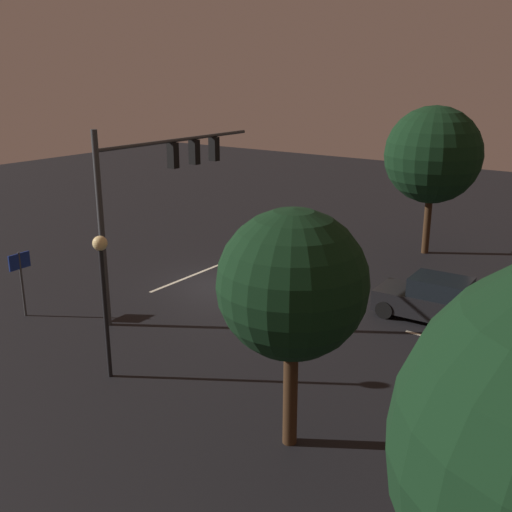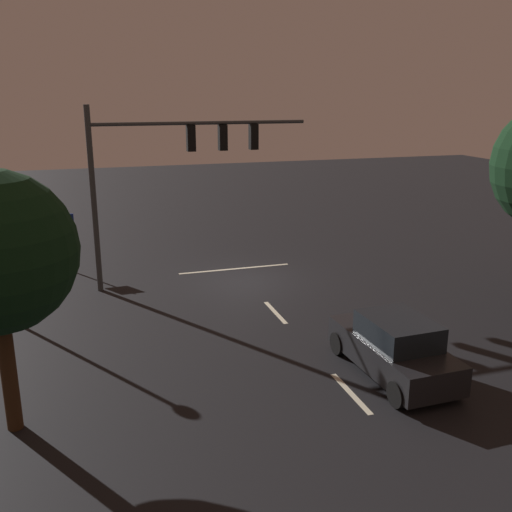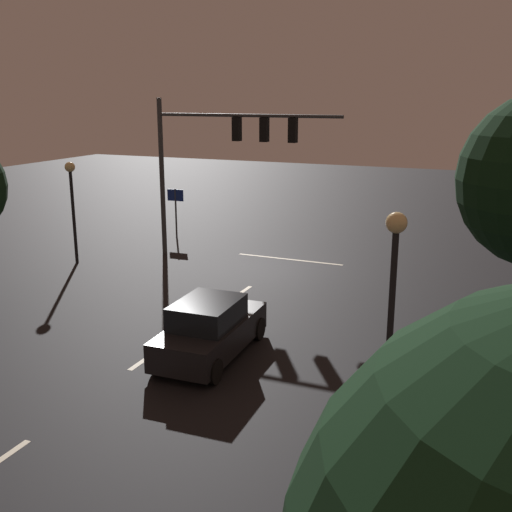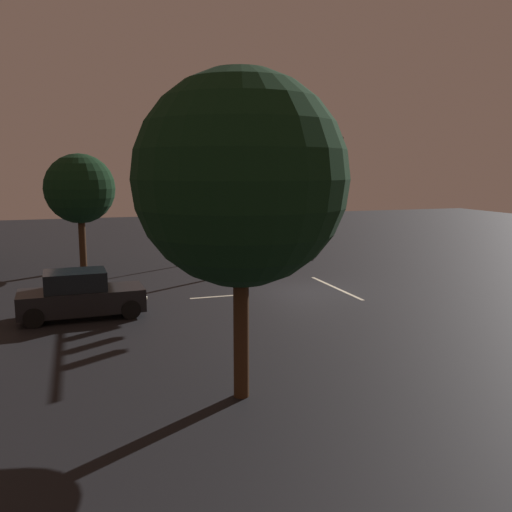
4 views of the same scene
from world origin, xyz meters
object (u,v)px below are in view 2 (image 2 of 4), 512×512
Objects in this scene: route_sign at (64,229)px; traffic_signal_assembly at (172,158)px; street_lamp_right_kerb at (12,235)px; car_approaching at (394,347)px.

traffic_signal_assembly is at bearing 142.94° from route_sign.
street_lamp_right_kerb is at bearing 77.69° from route_sign.
route_sign is at bearing -37.06° from traffic_signal_assembly.
traffic_signal_assembly is 6.30m from route_sign.
traffic_signal_assembly is at bearing -151.42° from street_lamp_right_kerb.
car_approaching is 15.61m from route_sign.
car_approaching is 12.26m from street_lamp_right_kerb.
traffic_signal_assembly is 6.75m from street_lamp_right_kerb.
street_lamp_right_kerb reaches higher than route_sign.
route_sign is at bearing -56.15° from car_approaching.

